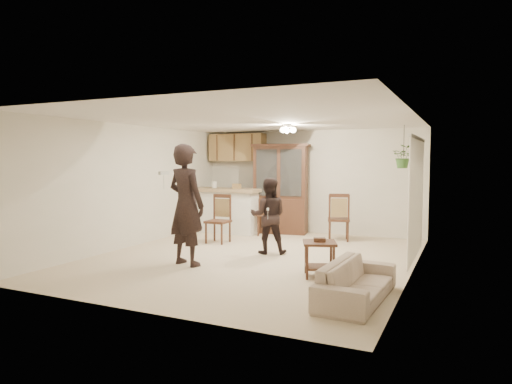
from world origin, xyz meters
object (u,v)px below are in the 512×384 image
at_px(china_hutch, 281,189).
at_px(chair_hutch_right, 338,227).
at_px(sofa, 357,272).
at_px(adult, 186,212).
at_px(chair_bar, 218,229).
at_px(child, 268,218).
at_px(side_table, 319,258).
at_px(chair_hutch_left, 263,221).

distance_m(china_hutch, chair_hutch_right, 1.79).
height_order(sofa, adult, adult).
distance_m(chair_bar, chair_hutch_right, 2.66).
height_order(child, chair_hutch_right, child).
bearing_deg(adult, china_hutch, -79.61).
xyz_separation_m(child, china_hutch, (-0.70, 2.37, 0.39)).
bearing_deg(china_hutch, chair_bar, -121.06).
distance_m(adult, side_table, 2.37).
xyz_separation_m(child, chair_bar, (-1.43, 0.57, -0.38)).
bearing_deg(adult, chair_bar, -61.86).
relative_size(side_table, chair_hutch_left, 0.57).
xyz_separation_m(china_hutch, chair_bar, (-0.73, -1.80, -0.78)).
height_order(sofa, chair_hutch_left, chair_hutch_left).
xyz_separation_m(sofa, china_hutch, (-2.87, 4.60, 0.70)).
bearing_deg(adult, side_table, -162.12).
bearing_deg(sofa, china_hutch, 34.96).
bearing_deg(china_hutch, child, -82.70).
distance_m(sofa, chair_hutch_right, 4.37).
bearing_deg(china_hutch, sofa, -67.06).
distance_m(china_hutch, side_table, 4.28).
xyz_separation_m(adult, chair_hutch_right, (1.74, 3.40, -0.60)).
bearing_deg(sofa, adult, 79.01).
distance_m(adult, child, 1.72).
xyz_separation_m(sofa, side_table, (-0.78, 0.95, -0.09)).
bearing_deg(sofa, chair_bar, 55.17).
bearing_deg(adult, child, -107.83).
bearing_deg(chair_hutch_left, sofa, -10.71).
height_order(child, chair_hutch_left, child).
bearing_deg(chair_hutch_left, child, -20.97).
height_order(china_hutch, side_table, china_hutch).
bearing_deg(adult, chair_hutch_left, -74.85).
xyz_separation_m(sofa, adult, (-3.06, 0.76, 0.53)).
bearing_deg(side_table, chair_hutch_left, 126.33).
bearing_deg(side_table, chair_bar, 146.83).
xyz_separation_m(china_hutch, side_table, (2.09, -3.65, -0.79)).
bearing_deg(chair_hutch_right, side_table, 82.81).
height_order(adult, china_hutch, china_hutch).
xyz_separation_m(adult, child, (0.88, 1.47, -0.22)).
bearing_deg(child, sofa, 112.89).
height_order(sofa, chair_hutch_right, chair_hutch_right).
height_order(side_table, chair_hutch_left, chair_hutch_left).
xyz_separation_m(side_table, chair_bar, (-2.82, 1.84, 0.01)).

